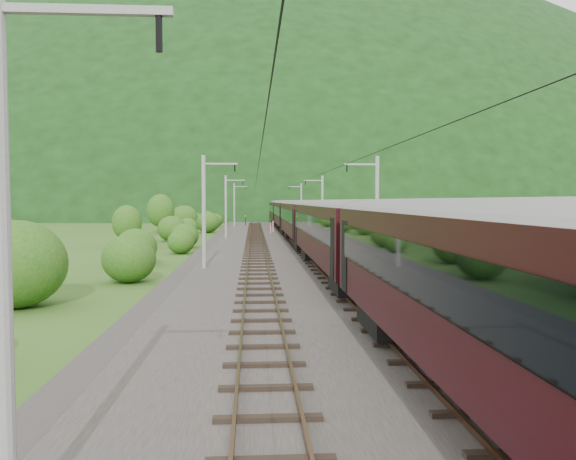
{
  "coord_description": "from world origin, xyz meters",
  "views": [
    {
      "loc": [
        -2.71,
        -39.97,
        5.09
      ],
      "look_at": [
        0.24,
        7.55,
        2.6
      ],
      "focal_mm": 35.0,
      "sensor_mm": 36.0,
      "label": 1
    }
  ],
  "objects": [
    {
      "name": "train",
      "position": [
        2.4,
        32.66,
        3.77
      ],
      "size": [
        3.22,
        155.41,
        5.61
      ],
      "color": "black",
      "rests_on": "ground"
    },
    {
      "name": "railbed",
      "position": [
        0.0,
        10.0,
        0.15
      ],
      "size": [
        14.0,
        220.0,
        0.3
      ],
      "primitive_type": "cube",
      "color": "#38332D",
      "rests_on": "ground"
    },
    {
      "name": "mountain_ridge",
      "position": [
        -120.0,
        300.0,
        0.0
      ],
      "size": [
        336.0,
        280.0,
        132.0
      ],
      "primitive_type": "ellipsoid",
      "color": "black",
      "rests_on": "ground"
    },
    {
      "name": "vegetation_right",
      "position": [
        11.05,
        3.2,
        1.15
      ],
      "size": [
        6.29,
        99.57,
        2.58
      ],
      "color": "#1E4C14",
      "rests_on": "ground"
    },
    {
      "name": "track_right",
      "position": [
        2.4,
        10.0,
        0.37
      ],
      "size": [
        2.4,
        220.0,
        0.27
      ],
      "color": "brown",
      "rests_on": "railbed"
    },
    {
      "name": "hazard_post_far",
      "position": [
        0.32,
        45.96,
        1.15
      ],
      "size": [
        0.18,
        0.18,
        1.71
      ],
      "primitive_type": "cylinder",
      "color": "red",
      "rests_on": "railbed"
    },
    {
      "name": "mountain_main",
      "position": [
        0.0,
        260.0,
        0.0
      ],
      "size": [
        504.0,
        360.0,
        244.0
      ],
      "primitive_type": "ellipsoid",
      "color": "black",
      "rests_on": "ground"
    },
    {
      "name": "overhead_wires",
      "position": [
        0.0,
        10.0,
        7.1
      ],
      "size": [
        4.83,
        198.0,
        0.03
      ],
      "color": "black",
      "rests_on": "ground"
    },
    {
      "name": "hazard_post_near",
      "position": [
        -0.19,
        41.45,
        1.07
      ],
      "size": [
        0.16,
        0.16,
        1.53
      ],
      "primitive_type": "cylinder",
      "color": "red",
      "rests_on": "railbed"
    },
    {
      "name": "ground",
      "position": [
        0.0,
        0.0,
        0.0
      ],
      "size": [
        600.0,
        600.0,
        0.0
      ],
      "primitive_type": "plane",
      "color": "#31571B",
      "rests_on": "ground"
    },
    {
      "name": "track_left",
      "position": [
        -2.4,
        10.0,
        0.37
      ],
      "size": [
        2.4,
        220.0,
        0.27
      ],
      "color": "brown",
      "rests_on": "railbed"
    },
    {
      "name": "catenary_left",
      "position": [
        -6.12,
        32.0,
        4.5
      ],
      "size": [
        2.54,
        192.28,
        8.0
      ],
      "color": "gray",
      "rests_on": "railbed"
    },
    {
      "name": "catenary_right",
      "position": [
        6.12,
        32.0,
        4.5
      ],
      "size": [
        2.54,
        192.28,
        8.0
      ],
      "color": "gray",
      "rests_on": "railbed"
    },
    {
      "name": "signal",
      "position": [
        -4.22,
        68.69,
        1.41
      ],
      "size": [
        0.21,
        0.21,
        1.89
      ],
      "color": "black",
      "rests_on": "railbed"
    },
    {
      "name": "vegetation_left",
      "position": [
        -13.86,
        20.81,
        2.1
      ],
      "size": [
        12.17,
        148.79,
        6.15
      ],
      "color": "#1E4C14",
      "rests_on": "ground"
    }
  ]
}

